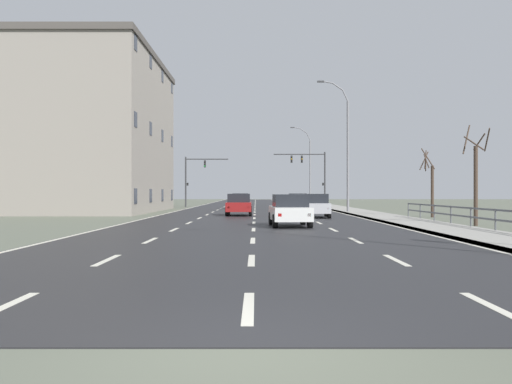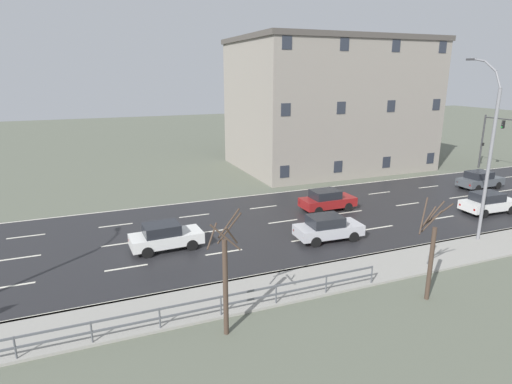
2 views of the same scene
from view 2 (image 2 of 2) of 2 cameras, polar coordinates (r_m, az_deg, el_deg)
name	(u,v)px [view 2 (image 2 of 2)]	position (r m, az deg, el deg)	size (l,w,h in m)	color
ground_plane	(484,194)	(41.18, 28.26, -0.29)	(160.00, 160.00, 0.12)	#5B6051
guardrail	(91,329)	(17.78, -21.22, -16.68)	(0.07, 25.40, 1.00)	#515459
street_lamp_midground	(488,156)	(28.33, 28.61, 4.31)	(2.60, 0.24, 10.80)	slate
traffic_signal_left	(491,134)	(51.16, 28.92, 6.80)	(4.94, 0.36, 5.71)	#38383A
car_mid_centre	(327,200)	(32.12, 9.50, -1.06)	(1.86, 4.11, 1.57)	maroon
car_near_right	(480,180)	(42.65, 27.80, 1.47)	(1.94, 4.15, 1.57)	#474C51
car_far_right	(328,228)	(26.46, 9.58, -4.72)	(2.00, 4.18, 1.57)	#B7B7BC
car_distant	(488,202)	(35.41, 28.69, -1.24)	(1.97, 4.17, 1.57)	silver
car_near_left	(165,236)	(25.31, -12.06, -5.81)	(1.98, 4.18, 1.57)	silver
brick_building	(328,104)	(47.43, 9.68, 11.57)	(13.85, 19.57, 13.46)	gray
bare_tree_near	(226,279)	(16.53, -4.10, -11.49)	(1.34, 1.44, 5.10)	#423328
bare_tree_mid	(431,254)	(20.58, 22.34, -7.70)	(0.97, 1.69, 4.63)	#423328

